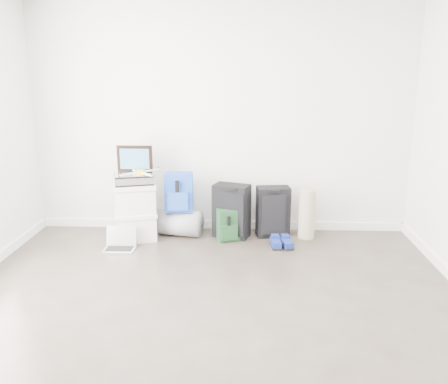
{
  "coord_description": "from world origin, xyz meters",
  "views": [
    {
      "loc": [
        0.29,
        -3.13,
        1.95
      ],
      "look_at": [
        0.06,
        1.9,
        0.63
      ],
      "focal_mm": 38.0,
      "sensor_mm": 36.0,
      "label": 1
    }
  ],
  "objects_px": {
    "duffel_bag": "(180,223)",
    "carry_on": "(273,212)",
    "laptop": "(120,244)",
    "boxes_stack": "(135,212)",
    "large_suitcase": "(231,211)",
    "briefcase": "(134,179)"
  },
  "relations": [
    {
      "from": "carry_on",
      "to": "laptop",
      "type": "distance_m",
      "value": 1.8
    },
    {
      "from": "large_suitcase",
      "to": "boxes_stack",
      "type": "bearing_deg",
      "value": -152.99
    },
    {
      "from": "boxes_stack",
      "to": "laptop",
      "type": "xyz_separation_m",
      "value": [
        -0.11,
        -0.32,
        -0.28
      ]
    },
    {
      "from": "carry_on",
      "to": "duffel_bag",
      "type": "bearing_deg",
      "value": 172.76
    },
    {
      "from": "duffel_bag",
      "to": "laptop",
      "type": "height_order",
      "value": "duffel_bag"
    },
    {
      "from": "duffel_bag",
      "to": "laptop",
      "type": "bearing_deg",
      "value": -130.42
    },
    {
      "from": "duffel_bag",
      "to": "carry_on",
      "type": "height_order",
      "value": "carry_on"
    },
    {
      "from": "carry_on",
      "to": "laptop",
      "type": "xyz_separation_m",
      "value": [
        -1.71,
        -0.49,
        -0.24
      ]
    },
    {
      "from": "boxes_stack",
      "to": "duffel_bag",
      "type": "distance_m",
      "value": 0.55
    },
    {
      "from": "briefcase",
      "to": "carry_on",
      "type": "xyz_separation_m",
      "value": [
        1.6,
        0.18,
        -0.43
      ]
    },
    {
      "from": "carry_on",
      "to": "large_suitcase",
      "type": "bearing_deg",
      "value": 176.9
    },
    {
      "from": "boxes_stack",
      "to": "duffel_bag",
      "type": "xyz_separation_m",
      "value": [
        0.49,
        0.15,
        -0.18
      ]
    },
    {
      "from": "boxes_stack",
      "to": "large_suitcase",
      "type": "bearing_deg",
      "value": -10.25
    },
    {
      "from": "briefcase",
      "to": "carry_on",
      "type": "bearing_deg",
      "value": -9.6
    },
    {
      "from": "large_suitcase",
      "to": "laptop",
      "type": "distance_m",
      "value": 1.33
    },
    {
      "from": "duffel_bag",
      "to": "large_suitcase",
      "type": "height_order",
      "value": "large_suitcase"
    },
    {
      "from": "laptop",
      "to": "boxes_stack",
      "type": "bearing_deg",
      "value": 70.27
    },
    {
      "from": "carry_on",
      "to": "briefcase",
      "type": "bearing_deg",
      "value": 177.67
    },
    {
      "from": "boxes_stack",
      "to": "duffel_bag",
      "type": "relative_size",
      "value": 1.32
    },
    {
      "from": "duffel_bag",
      "to": "carry_on",
      "type": "bearing_deg",
      "value": 13.35
    },
    {
      "from": "duffel_bag",
      "to": "carry_on",
      "type": "xyz_separation_m",
      "value": [
        1.11,
        0.03,
        0.14
      ]
    },
    {
      "from": "boxes_stack",
      "to": "carry_on",
      "type": "xyz_separation_m",
      "value": [
        1.6,
        0.18,
        -0.04
      ]
    }
  ]
}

